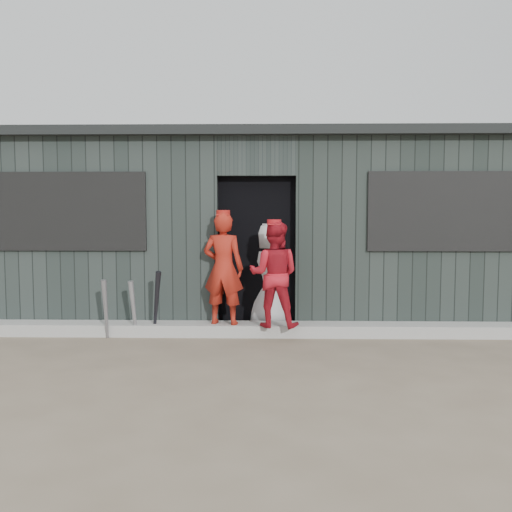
{
  "coord_description": "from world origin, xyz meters",
  "views": [
    {
      "loc": [
        0.17,
        -5.22,
        1.58
      ],
      "look_at": [
        0.0,
        1.8,
        1.0
      ],
      "focal_mm": 40.0,
      "sensor_mm": 36.0,
      "label": 1
    }
  ],
  "objects_px": {
    "bat_left": "(106,309)",
    "player_red_right": "(274,274)",
    "player_red_left": "(223,268)",
    "player_grey_back": "(268,275)",
    "bat_right": "(156,304)",
    "bat_mid": "(134,309)",
    "dugout": "(259,228)"
  },
  "relations": [
    {
      "from": "bat_mid",
      "to": "player_grey_back",
      "type": "xyz_separation_m",
      "value": [
        1.65,
        0.62,
        0.35
      ]
    },
    {
      "from": "player_grey_back",
      "to": "dugout",
      "type": "bearing_deg",
      "value": -81.85
    },
    {
      "from": "bat_left",
      "to": "bat_mid",
      "type": "xyz_separation_m",
      "value": [
        0.32,
        0.08,
        -0.01
      ]
    },
    {
      "from": "bat_right",
      "to": "dugout",
      "type": "height_order",
      "value": "dugout"
    },
    {
      "from": "bat_right",
      "to": "player_red_left",
      "type": "relative_size",
      "value": 0.61
    },
    {
      "from": "player_red_left",
      "to": "player_red_right",
      "type": "relative_size",
      "value": 1.09
    },
    {
      "from": "dugout",
      "to": "bat_right",
      "type": "bearing_deg",
      "value": -124.37
    },
    {
      "from": "bat_right",
      "to": "player_red_left",
      "type": "bearing_deg",
      "value": 5.63
    },
    {
      "from": "bat_mid",
      "to": "dugout",
      "type": "xyz_separation_m",
      "value": [
        1.5,
        1.86,
        0.93
      ]
    },
    {
      "from": "bat_mid",
      "to": "bat_right",
      "type": "distance_m",
      "value": 0.28
    },
    {
      "from": "bat_left",
      "to": "bat_right",
      "type": "bearing_deg",
      "value": 13.67
    },
    {
      "from": "bat_left",
      "to": "bat_right",
      "type": "height_order",
      "value": "bat_right"
    },
    {
      "from": "bat_right",
      "to": "player_red_right",
      "type": "height_order",
      "value": "player_red_right"
    },
    {
      "from": "bat_mid",
      "to": "bat_right",
      "type": "height_order",
      "value": "bat_right"
    },
    {
      "from": "player_red_left",
      "to": "player_grey_back",
      "type": "relative_size",
      "value": 0.99
    },
    {
      "from": "player_red_left",
      "to": "bat_right",
      "type": "bearing_deg",
      "value": 16.74
    },
    {
      "from": "player_grey_back",
      "to": "bat_left",
      "type": "bearing_deg",
      "value": 20.87
    },
    {
      "from": "player_red_right",
      "to": "player_grey_back",
      "type": "height_order",
      "value": "player_red_right"
    },
    {
      "from": "bat_right",
      "to": "player_grey_back",
      "type": "xyz_separation_m",
      "value": [
        1.38,
        0.56,
        0.29
      ]
    },
    {
      "from": "bat_right",
      "to": "player_grey_back",
      "type": "distance_m",
      "value": 1.52
    },
    {
      "from": "player_grey_back",
      "to": "dugout",
      "type": "height_order",
      "value": "dugout"
    },
    {
      "from": "bat_right",
      "to": "player_red_right",
      "type": "relative_size",
      "value": 0.66
    },
    {
      "from": "player_red_right",
      "to": "dugout",
      "type": "bearing_deg",
      "value": -74.03
    },
    {
      "from": "player_grey_back",
      "to": "bat_right",
      "type": "bearing_deg",
      "value": 23.29
    },
    {
      "from": "bat_left",
      "to": "player_red_right",
      "type": "relative_size",
      "value": 0.58
    },
    {
      "from": "player_red_left",
      "to": "player_grey_back",
      "type": "bearing_deg",
      "value": -128.2
    },
    {
      "from": "bat_left",
      "to": "bat_right",
      "type": "relative_size",
      "value": 0.87
    },
    {
      "from": "player_red_left",
      "to": "player_grey_back",
      "type": "height_order",
      "value": "player_red_left"
    },
    {
      "from": "bat_left",
      "to": "player_red_left",
      "type": "relative_size",
      "value": 0.53
    },
    {
      "from": "bat_right",
      "to": "player_red_right",
      "type": "distance_m",
      "value": 1.5
    },
    {
      "from": "player_red_left",
      "to": "player_grey_back",
      "type": "xyz_separation_m",
      "value": [
        0.55,
        0.48,
        -0.14
      ]
    },
    {
      "from": "bat_left",
      "to": "player_red_right",
      "type": "height_order",
      "value": "player_red_right"
    }
  ]
}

